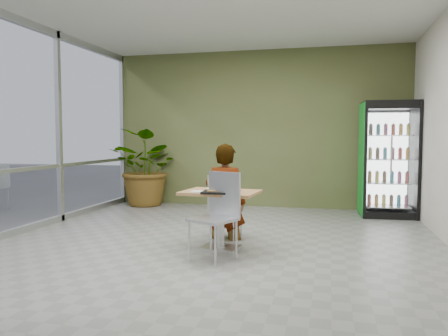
{
  "coord_description": "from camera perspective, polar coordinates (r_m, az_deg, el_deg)",
  "views": [
    {
      "loc": [
        1.46,
        -5.38,
        1.43
      ],
      "look_at": [
        0.03,
        0.55,
        1.0
      ],
      "focal_mm": 35.0,
      "sensor_mm": 36.0,
      "label": 1
    }
  ],
  "objects": [
    {
      "name": "ground",
      "position": [
        5.76,
        -1.58,
        -10.35
      ],
      "size": [
        7.0,
        7.0,
        0.0
      ],
      "primitive_type": "plane",
      "color": "gray",
      "rests_on": "ground"
    },
    {
      "name": "room_envelope",
      "position": [
        5.58,
        -1.61,
        5.78
      ],
      "size": [
        6.0,
        7.0,
        3.2
      ],
      "primitive_type": null,
      "color": "silver",
      "rests_on": "ground"
    },
    {
      "name": "storefront_frame",
      "position": [
        6.99,
        -26.17,
        5.01
      ],
      "size": [
        0.1,
        7.0,
        3.2
      ],
      "primitive_type": null,
      "color": "#B9BBBE",
      "rests_on": "ground"
    },
    {
      "name": "dining_table",
      "position": [
        5.57,
        -0.45,
        -5.22
      ],
      "size": [
        1.0,
        0.75,
        0.75
      ],
      "rotation": [
        0.0,
        0.0,
        -0.11
      ],
      "color": "#B47D4D",
      "rests_on": "ground"
    },
    {
      "name": "chair_far",
      "position": [
        6.13,
        -0.04,
        -4.4
      ],
      "size": [
        0.44,
        0.45,
        0.91
      ],
      "rotation": [
        0.0,
        0.0,
        3.03
      ],
      "color": "#B9BBBE",
      "rests_on": "ground"
    },
    {
      "name": "chair_near",
      "position": [
        5.12,
        -0.69,
        -5.31
      ],
      "size": [
        0.6,
        0.6,
        1.02
      ],
      "rotation": [
        0.0,
        0.0,
        -0.43
      ],
      "color": "#B9BBBE",
      "rests_on": "ground"
    },
    {
      "name": "seated_woman",
      "position": [
        6.17,
        0.16,
        -4.43
      ],
      "size": [
        0.65,
        0.46,
        1.64
      ],
      "primitive_type": "imported",
      "rotation": [
        0.0,
        0.0,
        3.03
      ],
      "color": "black",
      "rests_on": "ground"
    },
    {
      "name": "pizza_plate",
      "position": [
        5.63,
        -1.28,
        -2.74
      ],
      "size": [
        0.29,
        0.22,
        0.03
      ],
      "color": "silver",
      "rests_on": "dining_table"
    },
    {
      "name": "soda_cup",
      "position": [
        5.48,
        0.94,
        -2.18
      ],
      "size": [
        0.1,
        0.1,
        0.18
      ],
      "color": "silver",
      "rests_on": "dining_table"
    },
    {
      "name": "napkin_stack",
      "position": [
        5.4,
        -3.58,
        -3.11
      ],
      "size": [
        0.14,
        0.14,
        0.02
      ],
      "primitive_type": "cube",
      "rotation": [
        0.0,
        0.0,
        -0.02
      ],
      "color": "silver",
      "rests_on": "dining_table"
    },
    {
      "name": "cafeteria_tray",
      "position": [
        5.32,
        -0.42,
        -3.17
      ],
      "size": [
        0.46,
        0.35,
        0.03
      ],
      "primitive_type": "cube",
      "rotation": [
        0.0,
        0.0,
        0.07
      ],
      "color": "black",
      "rests_on": "dining_table"
    },
    {
      "name": "beverage_fridge",
      "position": [
        8.39,
        20.64,
        1.07
      ],
      "size": [
        0.99,
        0.78,
        2.07
      ],
      "rotation": [
        0.0,
        0.0,
        0.07
      ],
      "color": "black",
      "rests_on": "ground"
    },
    {
      "name": "potted_plant",
      "position": [
        9.25,
        -9.87,
        0.07
      ],
      "size": [
        1.82,
        1.72,
        1.6
      ],
      "primitive_type": "imported",
      "rotation": [
        0.0,
        0.0,
        -0.42
      ],
      "color": "#2D6D2B",
      "rests_on": "ground"
    }
  ]
}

